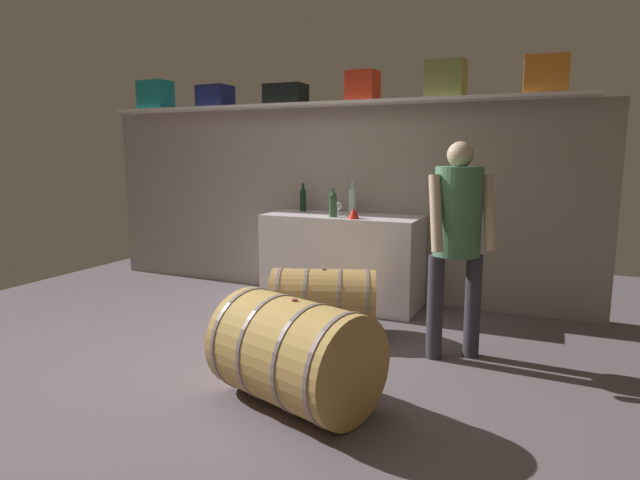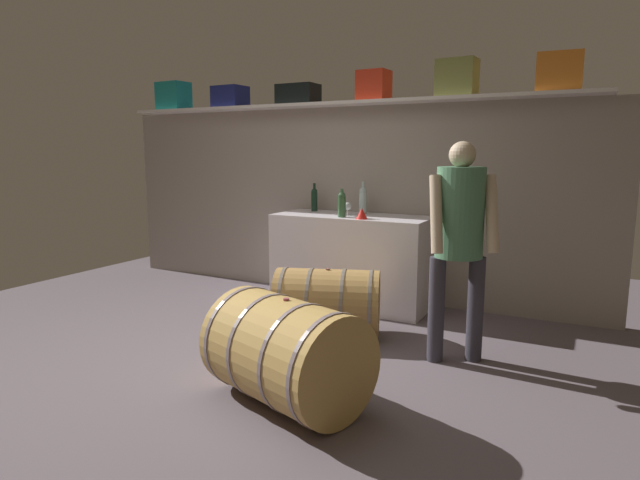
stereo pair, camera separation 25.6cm
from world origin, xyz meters
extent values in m
cube|color=#61565E|center=(0.00, 0.58, -0.01)|extent=(6.74, 7.85, 0.02)
cube|color=gray|center=(0.00, 2.32, 1.00)|extent=(5.54, 0.10, 1.99)
cube|color=silver|center=(0.00, 2.17, 2.01)|extent=(5.10, 0.40, 0.03)
cube|color=#17817F|center=(-2.14, 2.17, 2.19)|extent=(0.37, 0.28, 0.33)
cube|color=navy|center=(-1.30, 2.17, 2.15)|extent=(0.36, 0.29, 0.24)
cube|color=black|center=(-0.42, 2.17, 2.13)|extent=(0.42, 0.28, 0.21)
cube|color=red|center=(0.44, 2.17, 2.17)|extent=(0.30, 0.26, 0.29)
cube|color=olive|center=(1.25, 2.17, 2.20)|extent=(0.37, 0.26, 0.34)
cube|color=orange|center=(2.11, 2.17, 2.19)|extent=(0.38, 0.31, 0.32)
cube|color=white|center=(0.33, 1.94, 0.46)|extent=(1.56, 0.65, 0.91)
cylinder|color=#315433|center=(0.29, 1.76, 1.01)|extent=(0.08, 0.08, 0.19)
sphere|color=#315433|center=(0.29, 1.76, 1.11)|extent=(0.07, 0.07, 0.07)
cylinder|color=#315433|center=(0.29, 1.76, 1.15)|extent=(0.03, 0.03, 0.06)
cylinder|color=black|center=(-0.19, 2.11, 1.01)|extent=(0.07, 0.07, 0.20)
sphere|color=black|center=(-0.19, 2.11, 1.12)|extent=(0.06, 0.06, 0.06)
cylinder|color=black|center=(-0.19, 2.11, 1.17)|extent=(0.03, 0.03, 0.08)
cylinder|color=#ACC3C0|center=(0.37, 2.10, 1.02)|extent=(0.08, 0.08, 0.22)
sphere|color=#ACC3C0|center=(0.37, 2.10, 1.14)|extent=(0.07, 0.07, 0.07)
cylinder|color=#ACC3C0|center=(0.37, 2.10, 1.19)|extent=(0.03, 0.03, 0.09)
cylinder|color=white|center=(0.30, 1.87, 0.91)|extent=(0.07, 0.07, 0.00)
cylinder|color=white|center=(0.30, 1.87, 0.95)|extent=(0.01, 0.01, 0.06)
sphere|color=white|center=(0.30, 1.87, 1.01)|extent=(0.08, 0.08, 0.08)
sphere|color=maroon|center=(0.30, 1.87, 1.00)|extent=(0.05, 0.05, 0.05)
cone|color=red|center=(0.52, 1.71, 0.96)|extent=(0.11, 0.11, 0.11)
cylinder|color=tan|center=(0.87, -0.23, 0.33)|extent=(1.09, 0.91, 0.65)
cylinder|color=slate|center=(0.50, -0.10, 0.33)|extent=(0.24, 0.64, 0.66)
cylinder|color=slate|center=(0.73, -0.18, 0.33)|extent=(0.24, 0.64, 0.66)
cylinder|color=slate|center=(1.01, -0.28, 0.33)|extent=(0.24, 0.64, 0.66)
cylinder|color=slate|center=(1.24, -0.35, 0.33)|extent=(0.24, 0.64, 0.66)
cylinder|color=#934046|center=(0.87, -0.23, 0.66)|extent=(0.04, 0.04, 0.01)
cylinder|color=#AC8146|center=(0.53, 1.00, 0.29)|extent=(1.00, 0.81, 0.56)
cylinder|color=slate|center=(0.18, 0.88, 0.29)|extent=(0.21, 0.55, 0.57)
cylinder|color=slate|center=(0.39, 0.96, 0.29)|extent=(0.21, 0.55, 0.57)
cylinder|color=slate|center=(0.66, 1.05, 0.29)|extent=(0.21, 0.55, 0.57)
cylinder|color=slate|center=(0.87, 1.12, 0.29)|extent=(0.21, 0.55, 0.57)
cylinder|color=#83534E|center=(0.53, 1.00, 0.57)|extent=(0.04, 0.04, 0.01)
cylinder|color=#34313B|center=(1.48, 0.87, 0.39)|extent=(0.12, 0.12, 0.78)
cylinder|color=#34313B|center=(1.74, 1.01, 0.39)|extent=(0.12, 0.12, 0.78)
cylinder|color=#497956|center=(1.61, 0.94, 1.10)|extent=(0.34, 0.34, 0.65)
sphere|color=tan|center=(1.61, 0.94, 1.51)|extent=(0.19, 0.19, 0.19)
cylinder|color=tan|center=(1.49, 0.76, 1.10)|extent=(0.17, 0.22, 0.55)
cylinder|color=tan|center=(1.83, 0.95, 1.10)|extent=(0.18, 0.23, 0.55)
camera|label=1|loc=(2.24, -2.98, 1.53)|focal=29.98mm
camera|label=2|loc=(2.47, -2.87, 1.53)|focal=29.98mm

